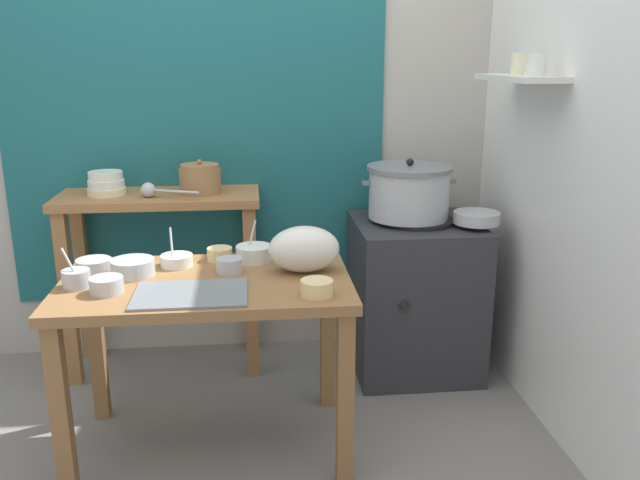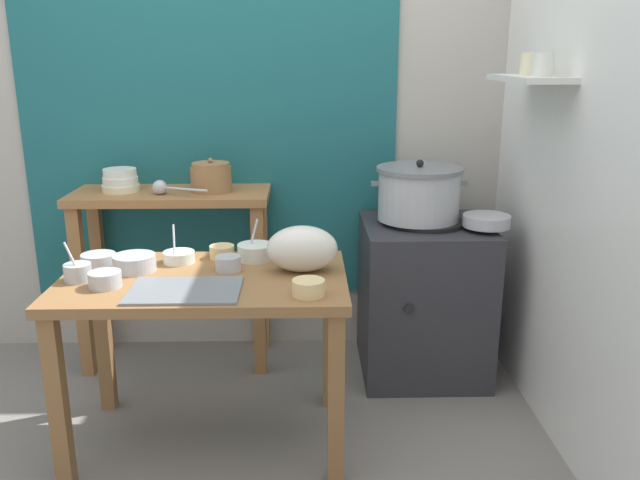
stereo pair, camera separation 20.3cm
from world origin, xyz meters
name	(u,v)px [view 1 (the left image)]	position (x,y,z in m)	size (l,w,h in m)	color
ground_plane	(229,454)	(0.00, 0.00, 0.00)	(9.00, 9.00, 0.00)	gray
wall_back	(242,104)	(0.08, 1.10, 1.30)	(4.40, 0.12, 2.60)	#B2ADA3
wall_right	(572,118)	(1.40, 0.20, 1.30)	(0.30, 3.20, 2.60)	white
prep_table	(207,306)	(-0.06, 0.07, 0.61)	(1.10, 0.66, 0.72)	olive
back_shelf_table	(162,238)	(-0.33, 0.83, 0.68)	(0.96, 0.40, 0.90)	#9E6B3D
stove_block	(414,295)	(0.92, 0.70, 0.38)	(0.60, 0.61, 0.78)	#2D2D33
steamer_pot	(409,192)	(0.88, 0.72, 0.91)	(0.46, 0.41, 0.29)	#B7BABF
clay_pot	(200,179)	(-0.12, 0.83, 0.97)	(0.20, 0.20, 0.16)	olive
bowl_stack_enamel	(106,184)	(-0.57, 0.84, 0.95)	(0.18, 0.18, 0.11)	beige
ladle	(151,190)	(-0.35, 0.76, 0.94)	(0.28, 0.13, 0.07)	#B7BABF
serving_tray	(191,294)	(-0.10, -0.10, 0.72)	(0.40, 0.28, 0.01)	slate
plastic_bag	(304,249)	(0.32, 0.13, 0.81)	(0.28, 0.18, 0.18)	silver
wide_pan	(477,218)	(1.17, 0.58, 0.81)	(0.22, 0.22, 0.05)	#B7BABF
prep_bowl_0	(133,267)	(-0.34, 0.15, 0.76)	(0.17, 0.17, 0.06)	#B7BABF
prep_bowl_1	(317,287)	(0.34, -0.14, 0.75)	(0.12, 0.12, 0.06)	#E5C684
prep_bowl_2	(254,253)	(0.12, 0.29, 0.76)	(0.15, 0.15, 0.17)	silver
prep_bowl_3	(106,285)	(-0.41, -0.04, 0.75)	(0.12, 0.12, 0.06)	#B7BABF
prep_bowl_4	(94,264)	(-0.51, 0.22, 0.75)	(0.14, 0.14, 0.05)	#B7BABF
prep_bowl_5	(177,260)	(-0.19, 0.25, 0.75)	(0.13, 0.13, 0.15)	silver
prep_bowl_6	(220,254)	(-0.02, 0.31, 0.75)	(0.10, 0.10, 0.05)	#E5C684
prep_bowl_7	(229,265)	(0.03, 0.14, 0.75)	(0.10, 0.10, 0.06)	#B7BABF
prep_bowl_8	(76,278)	(-0.53, 0.03, 0.76)	(0.10, 0.10, 0.15)	#B7BABF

